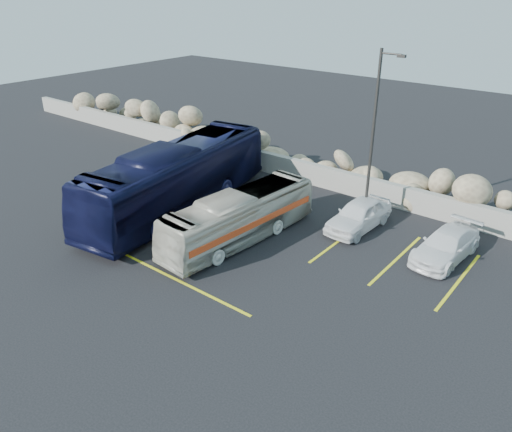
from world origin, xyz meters
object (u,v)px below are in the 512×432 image
Objects in this scene: car_c at (446,245)px; lamppost at (374,135)px; car_a at (359,215)px; vintage_bus at (239,217)px; tour_coach at (177,178)px.

lamppost is at bearing 170.18° from car_c.
car_a is 0.99× the size of car_c.
lamppost reaches higher than car_c.
tour_coach reaches higher than vintage_bus.
car_c is at bearing -0.23° from car_a.
vintage_bus is 4.67m from tour_coach.
vintage_bus reaches higher than car_c.
tour_coach is (-8.09, -4.58, -2.62)m from lamppost.
lamppost is 0.66× the size of tour_coach.
car_a is (3.58, 4.35, -0.44)m from vintage_bus.
tour_coach is at bearing -150.47° from lamppost.
car_c is at bearing 32.48° from vintage_bus.
lamppost is at bearing 97.54° from car_a.
car_a is at bearing -178.09° from car_c.
tour_coach is (-4.59, 0.67, 0.54)m from vintage_bus.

